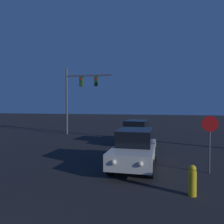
# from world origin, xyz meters

# --- Properties ---
(car_near) EXTENTS (1.75, 4.16, 1.63)m
(car_near) POSITION_xyz_m (2.08, 8.03, 0.83)
(car_near) COLOR beige
(car_near) RESTS_ON ground_plane
(car_far) EXTENTS (2.00, 4.25, 1.63)m
(car_far) POSITION_xyz_m (1.50, 13.94, 0.83)
(car_far) COLOR #1E4728
(car_far) RESTS_ON ground_plane
(traffic_signal_mast) EXTENTS (4.36, 0.30, 6.08)m
(traffic_signal_mast) POSITION_xyz_m (-4.28, 17.26, 4.03)
(traffic_signal_mast) COLOR #4C4C51
(traffic_signal_mast) RESTS_ON ground_plane
(stop_sign) EXTENTS (0.62, 0.07, 2.28)m
(stop_sign) POSITION_xyz_m (5.08, 7.81, 1.56)
(stop_sign) COLOR #4C4C51
(stop_sign) RESTS_ON ground_plane
(fire_hydrant) EXTENTS (0.24, 0.24, 0.93)m
(fire_hydrant) POSITION_xyz_m (4.14, 5.38, 0.46)
(fire_hydrant) COLOR gold
(fire_hydrant) RESTS_ON ground_plane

